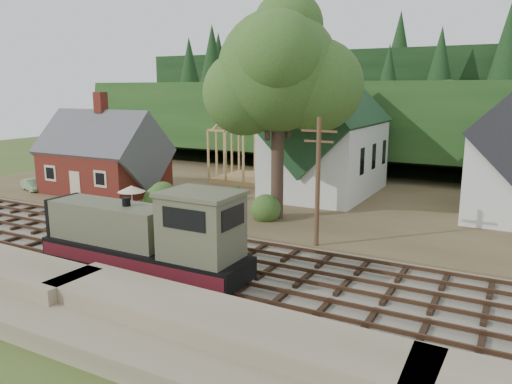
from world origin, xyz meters
The scene contains 16 objects.
ground centered at (0.00, 0.00, 0.00)m, with size 140.00×140.00×0.00m, color #384C1E.
embankment centered at (0.00, -8.50, 0.00)m, with size 64.00×5.00×1.60m, color #7F7259.
railroad_bed centered at (0.00, 0.00, 0.08)m, with size 64.00×11.00×0.16m, color #726B5B.
village_flat centered at (0.00, 18.00, 0.15)m, with size 64.00×26.00×0.30m, color brown.
hillside centered at (0.00, 42.00, 0.00)m, with size 70.00×28.00×8.00m, color #1E3F19.
ridge centered at (0.00, 58.00, 0.00)m, with size 80.00×20.00×12.00m, color black.
depot centered at (-16.00, 11.00, 3.21)m, with size 10.80×7.41×9.00m.
church centered at (2.00, 19.68, 5.18)m, with size 8.40×15.17×13.00m.
timber_frame centered at (-6.00, 22.00, 3.27)m, with size 8.20×6.20×6.99m.
lattice_tower centered at (-6.00, 28.00, 10.03)m, with size 3.20×3.20×12.12m.
big_tree centered at (2.17, 10.08, 10.22)m, with size 10.90×8.40×14.70m.
telegraph_pole_near centered at (7.00, 5.20, 4.25)m, with size 2.20×0.28×8.00m.
locomotive centered at (1.06, -3.00, 2.09)m, with size 11.72×2.93×4.69m.
car_blue centered at (-7.31, 10.89, 0.95)m, with size 1.53×3.81×1.30m, color #5B86C3.
car_green centered at (-22.43, 8.14, 0.83)m, with size 1.12×3.21×1.06m, color #7EAD78.
patio_set centered at (-7.82, 5.50, 2.23)m, with size 2.03×2.03×2.27m.
Camera 1 is at (17.55, -21.95, 9.62)m, focal length 35.00 mm.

